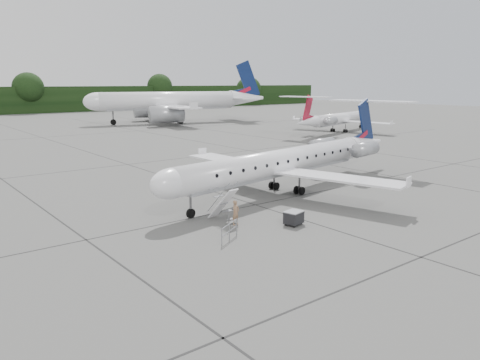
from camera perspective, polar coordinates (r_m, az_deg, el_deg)
ground at (r=37.40m, az=13.80°, el=-2.90°), size 320.00×320.00×0.00m
main_regional_jet at (r=39.15m, az=4.84°, el=3.68°), size 32.32×25.48×7.53m
airstair at (r=31.75m, az=-2.10°, el=-2.97°), size 1.17×2.20×2.36m
passenger at (r=31.04m, az=-0.53°, el=-3.99°), size 0.68×0.53×1.65m
safety_railing at (r=28.18m, az=-1.30°, el=-6.34°), size 1.95×1.15×1.00m
baggage_cart at (r=31.24m, az=6.56°, el=-4.58°), size 1.34×1.18×1.00m
bg_narrowbody at (r=109.90m, az=-8.80°, el=10.58°), size 45.62×37.58×14.28m
bg_regional_right at (r=91.67m, az=12.32°, el=7.99°), size 31.41×26.06×7.14m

